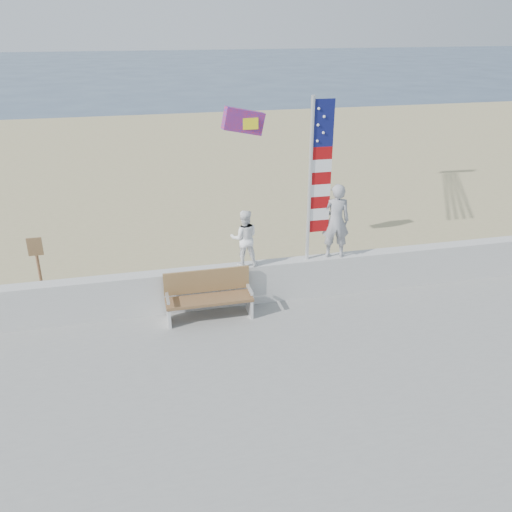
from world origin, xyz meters
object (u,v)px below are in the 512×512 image
object	(u,v)px
child	(244,238)
flag	(316,174)
adult	(336,221)
bench	(208,295)

from	to	relation	value
child	flag	distance (m)	2.01
adult	bench	size ratio (longest dim) A/B	0.93
adult	child	bearing A→B (deg)	11.00
child	flag	size ratio (longest dim) A/B	0.35
child	flag	bearing A→B (deg)	-172.86
adult	bench	distance (m)	3.19
adult	flag	size ratio (longest dim) A/B	0.48
bench	flag	distance (m)	3.36
bench	flag	world-z (taller)	flag
child	flag	world-z (taller)	flag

